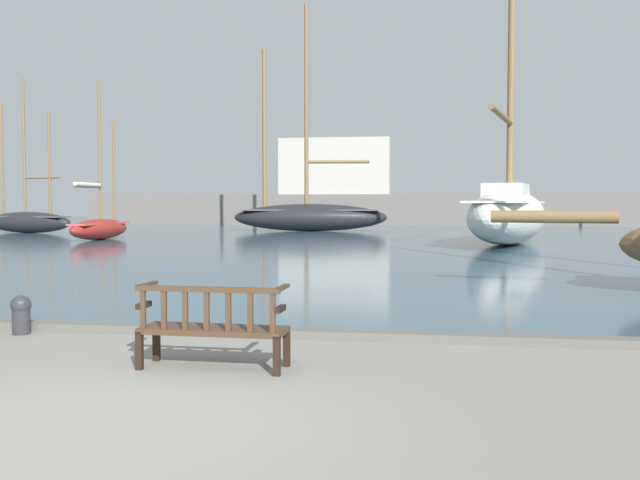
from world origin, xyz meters
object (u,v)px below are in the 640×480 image
(sailboat_nearest_port, at_px, (310,214))
(sailboat_outer_port, at_px, (28,220))
(sailboat_mid_port, at_px, (508,212))
(mooring_bollard, at_px, (21,313))
(park_bench, at_px, (213,326))
(sailboat_mid_starboard, at_px, (100,226))

(sailboat_nearest_port, distance_m, sailboat_outer_port, 16.81)
(sailboat_mid_port, distance_m, mooring_bollard, 23.92)
(sailboat_mid_port, bearing_deg, sailboat_nearest_port, 130.38)
(park_bench, relative_size, sailboat_outer_port, 0.18)
(sailboat_mid_starboard, height_order, sailboat_mid_port, sailboat_mid_port)
(sailboat_mid_starboard, height_order, sailboat_outer_port, sailboat_outer_port)
(sailboat_mid_starboard, relative_size, mooring_bollard, 13.99)
(sailboat_nearest_port, relative_size, sailboat_mid_port, 0.82)
(sailboat_nearest_port, bearing_deg, sailboat_mid_port, -49.62)
(sailboat_outer_port, bearing_deg, sailboat_nearest_port, 18.65)
(mooring_bollard, bearing_deg, sailboat_mid_port, 68.69)
(sailboat_mid_starboard, height_order, sailboat_nearest_port, sailboat_nearest_port)
(sailboat_mid_port, bearing_deg, mooring_bollard, -111.31)
(sailboat_mid_port, relative_size, sailboat_outer_port, 1.88)
(sailboat_mid_starboard, relative_size, sailboat_outer_port, 0.83)
(sailboat_mid_port, height_order, sailboat_outer_port, sailboat_mid_port)
(sailboat_mid_starboard, bearing_deg, mooring_bollard, -65.96)
(sailboat_mid_port, xyz_separation_m, mooring_bollard, (-8.69, -22.26, -1.13))
(sailboat_mid_port, xyz_separation_m, sailboat_outer_port, (-26.78, 7.39, -0.56))
(park_bench, bearing_deg, sailboat_mid_starboard, 118.78)
(park_bench, distance_m, sailboat_nearest_port, 36.99)
(park_bench, relative_size, mooring_bollard, 2.99)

